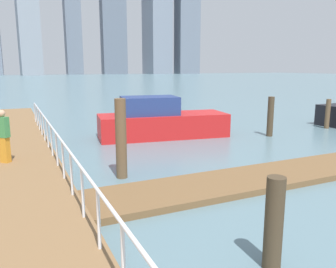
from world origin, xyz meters
The scene contains 10 objects.
ground_plane centered at (0.00, 20.00, 0.00)m, with size 300.00×300.00×0.00m, color slate.
floating_dock centered at (2.32, 10.40, 0.09)m, with size 11.63×2.00×0.18m, color brown.
boardwalk_railing centered at (-3.15, 9.86, 1.21)m, with size 0.06×25.94×1.08m.
dock_piling_0 centered at (-1.33, 12.46, 1.25)m, with size 0.34×0.34×2.49m, color brown.
dock_piling_1 centered at (11.87, 16.06, 0.83)m, with size 0.26×0.26×1.66m, color brown.
dock_piling_2 centered at (7.40, 15.68, 0.99)m, with size 0.31×0.31×1.98m, color #473826.
dock_piling_3 centered at (-0.44, 6.64, 0.82)m, with size 0.32×0.32×1.64m, color #473826.
moored_boat_1 centered at (2.33, 17.81, 0.78)m, with size 6.55×3.06×2.02m.
pedestrian_0 centered at (-4.62, 14.36, 1.29)m, with size 0.41×0.41×1.70m.
skyline_tower_4 centered at (43.96, 170.81, 34.64)m, with size 11.56×9.03×69.28m, color slate.
Camera 1 is at (-4.32, 2.53, 3.42)m, focal length 36.44 mm.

